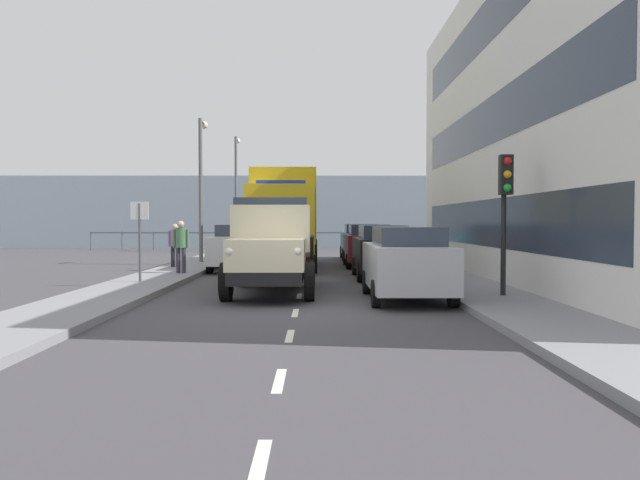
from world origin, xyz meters
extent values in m
plane|color=#423F44|center=(0.00, -8.39, 0.00)|extent=(80.00, 80.00, 0.00)
cube|color=gray|center=(-4.50, -8.39, 0.07)|extent=(2.05, 37.47, 0.15)
cube|color=gray|center=(4.50, -8.39, 0.07)|extent=(2.05, 37.47, 0.15)
cube|color=silver|center=(0.00, 8.34, 0.00)|extent=(0.12, 1.10, 0.01)
cube|color=silver|center=(0.00, 5.85, 0.00)|extent=(0.12, 1.10, 0.01)
cube|color=silver|center=(0.00, 3.05, 0.00)|extent=(0.12, 1.10, 0.01)
cube|color=silver|center=(0.00, 0.55, 0.00)|extent=(0.12, 1.10, 0.01)
cube|color=silver|center=(0.00, -2.26, 0.00)|extent=(0.12, 1.10, 0.01)
cube|color=silver|center=(0.00, -4.85, 0.00)|extent=(0.12, 1.10, 0.01)
cube|color=silver|center=(0.00, -7.54, 0.00)|extent=(0.12, 1.10, 0.01)
cube|color=silver|center=(0.00, -10.18, 0.00)|extent=(0.12, 1.10, 0.01)
cube|color=silver|center=(0.00, -12.39, 0.00)|extent=(0.12, 1.10, 0.01)
cube|color=silver|center=(0.00, -15.06, 0.00)|extent=(0.12, 1.10, 0.01)
cube|color=silver|center=(0.00, -17.38, 0.00)|extent=(0.12, 1.10, 0.01)
cube|color=silver|center=(0.00, -19.64, 0.00)|extent=(0.12, 1.10, 0.01)
cube|color=silver|center=(0.00, -22.15, 0.00)|extent=(0.12, 1.10, 0.01)
cube|color=silver|center=(0.00, -24.92, 0.00)|extent=(0.12, 1.10, 0.01)
cube|color=silver|center=(-9.69, -5.63, 4.86)|extent=(8.34, 20.48, 9.71)
cube|color=#2D3847|center=(-5.55, -5.63, 1.80)|extent=(0.08, 17.41, 1.40)
cube|color=#2D3847|center=(-5.55, -5.63, 4.80)|extent=(0.08, 17.41, 1.40)
cube|color=#2D3847|center=(-5.55, -5.63, 7.80)|extent=(0.08, 17.41, 1.40)
cube|color=#8C9EAD|center=(0.00, -30.13, 2.50)|extent=(80.00, 0.80, 5.00)
cylinder|color=#4C5156|center=(-14.00, -26.53, 0.60)|extent=(0.08, 0.08, 1.20)
cylinder|color=#4C5156|center=(-12.00, -26.53, 0.60)|extent=(0.08, 0.08, 1.20)
cylinder|color=#4C5156|center=(-10.00, -26.53, 0.60)|extent=(0.08, 0.08, 1.20)
cylinder|color=#4C5156|center=(-8.00, -26.53, 0.60)|extent=(0.08, 0.08, 1.20)
cylinder|color=#4C5156|center=(-6.00, -26.53, 0.60)|extent=(0.08, 0.08, 1.20)
cylinder|color=#4C5156|center=(-4.00, -26.53, 0.60)|extent=(0.08, 0.08, 1.20)
cylinder|color=#4C5156|center=(-2.00, -26.53, 0.60)|extent=(0.08, 0.08, 1.20)
cylinder|color=#4C5156|center=(0.00, -26.53, 0.60)|extent=(0.08, 0.08, 1.20)
cylinder|color=#4C5156|center=(2.00, -26.53, 0.60)|extent=(0.08, 0.08, 1.20)
cylinder|color=#4C5156|center=(4.00, -26.53, 0.60)|extent=(0.08, 0.08, 1.20)
cylinder|color=#4C5156|center=(6.00, -26.53, 0.60)|extent=(0.08, 0.08, 1.20)
cylinder|color=#4C5156|center=(8.00, -26.53, 0.60)|extent=(0.08, 0.08, 1.20)
cylinder|color=#4C5156|center=(10.00, -26.53, 0.60)|extent=(0.08, 0.08, 1.20)
cylinder|color=#4C5156|center=(12.00, -26.53, 0.60)|extent=(0.08, 0.08, 1.20)
cylinder|color=#4C5156|center=(14.00, -26.53, 0.60)|extent=(0.08, 0.08, 1.20)
cube|color=#4C5156|center=(0.00, -26.53, 1.12)|extent=(28.00, 0.08, 0.08)
cube|color=black|center=(0.70, -3.02, 0.60)|extent=(1.64, 5.60, 0.30)
cube|color=beige|center=(0.70, -1.17, 1.10)|extent=(1.72, 1.90, 0.70)
cube|color=silver|center=(0.70, -0.27, 1.07)|extent=(1.16, 0.08, 0.56)
sphere|color=white|center=(-0.03, -0.27, 1.20)|extent=(0.20, 0.20, 0.20)
sphere|color=white|center=(1.44, -0.27, 1.20)|extent=(0.20, 0.20, 0.20)
cube|color=beige|center=(0.70, -2.68, 1.67)|extent=(1.93, 1.34, 1.15)
cube|color=#2D3847|center=(0.70, -2.68, 2.15)|extent=(1.78, 1.23, 0.56)
cube|color=#2D2319|center=(0.70, -4.36, 0.83)|extent=(2.10, 2.80, 0.16)
cube|color=black|center=(-0.30, -4.36, 1.15)|extent=(0.08, 2.80, 0.56)
cube|color=black|center=(1.71, -4.36, 1.15)|extent=(0.08, 2.80, 0.56)
cylinder|color=black|center=(-0.26, -1.34, 0.45)|extent=(0.24, 0.90, 0.90)
cylinder|color=black|center=(1.67, -1.34, 0.45)|extent=(0.24, 0.90, 0.90)
cylinder|color=black|center=(-0.26, -4.56, 0.45)|extent=(0.24, 0.90, 0.90)
cylinder|color=black|center=(1.67, -4.56, 0.45)|extent=(0.24, 0.90, 0.90)
cube|color=gold|center=(0.84, -8.98, 1.82)|extent=(2.40, 2.21, 2.60)
cube|color=#2D3847|center=(0.84, -8.98, 2.39)|extent=(2.20, 2.04, 0.80)
cube|color=#1933B2|center=(0.84, -8.98, 3.22)|extent=(1.75, 0.20, 0.16)
cube|color=gold|center=(0.84, -12.97, 2.37)|extent=(2.50, 5.95, 3.00)
cube|color=black|center=(0.84, -12.04, 0.70)|extent=(2.00, 8.07, 0.36)
cylinder|color=black|center=(-0.31, -9.06, 0.52)|extent=(0.28, 1.04, 1.04)
cylinder|color=black|center=(1.99, -9.06, 0.52)|extent=(0.28, 1.04, 1.04)
cylinder|color=black|center=(-0.31, -12.68, 0.52)|extent=(0.28, 1.04, 1.04)
cylinder|color=black|center=(1.99, -12.68, 0.52)|extent=(0.28, 1.04, 1.04)
cylinder|color=black|center=(-0.31, -14.80, 0.52)|extent=(0.28, 1.04, 1.04)
cylinder|color=black|center=(1.99, -14.80, 0.52)|extent=(0.28, 1.04, 1.04)
cube|color=#B7BABF|center=(-2.52, -1.47, 0.80)|extent=(1.75, 4.05, 1.00)
cube|color=#2D3847|center=(-2.52, -1.27, 1.51)|extent=(1.43, 2.23, 0.42)
cylinder|color=black|center=(-1.70, -2.72, 0.30)|extent=(0.18, 0.60, 0.60)
cylinder|color=black|center=(-3.35, -2.72, 0.30)|extent=(0.18, 0.60, 0.60)
cylinder|color=black|center=(-1.70, -0.21, 0.30)|extent=(0.18, 0.60, 0.60)
cylinder|color=black|center=(-3.35, -0.21, 0.30)|extent=(0.18, 0.60, 0.60)
cube|color=black|center=(-2.52, -7.02, 0.80)|extent=(1.65, 4.17, 1.00)
cube|color=#2D3847|center=(-2.52, -6.82, 1.51)|extent=(1.36, 2.29, 0.42)
cylinder|color=black|center=(-1.74, -8.32, 0.30)|extent=(0.18, 0.60, 0.60)
cylinder|color=black|center=(-3.31, -8.32, 0.30)|extent=(0.18, 0.60, 0.60)
cylinder|color=black|center=(-1.74, -5.73, 0.30)|extent=(0.18, 0.60, 0.60)
cylinder|color=black|center=(-3.31, -5.73, 0.30)|extent=(0.18, 0.60, 0.60)
cube|color=maroon|center=(-2.52, -12.15, 0.80)|extent=(1.84, 3.82, 1.00)
cube|color=#2D3847|center=(-2.52, -11.95, 1.51)|extent=(1.51, 2.10, 0.42)
cylinder|color=black|center=(-1.65, -13.34, 0.30)|extent=(0.18, 0.60, 0.60)
cylinder|color=black|center=(-3.40, -13.34, 0.30)|extent=(0.18, 0.60, 0.60)
cylinder|color=black|center=(-1.65, -10.97, 0.30)|extent=(0.18, 0.60, 0.60)
cylinder|color=black|center=(-3.40, -10.97, 0.30)|extent=(0.18, 0.60, 0.60)
cube|color=#1E6670|center=(-2.52, -16.85, 0.80)|extent=(1.76, 4.06, 1.00)
cube|color=#2D3847|center=(-2.52, -16.65, 1.51)|extent=(1.44, 2.23, 0.42)
cylinder|color=black|center=(-1.69, -18.11, 0.30)|extent=(0.18, 0.60, 0.60)
cylinder|color=black|center=(-3.36, -18.11, 0.30)|extent=(0.18, 0.60, 0.60)
cylinder|color=black|center=(-1.69, -15.59, 0.30)|extent=(0.18, 0.60, 0.60)
cylinder|color=black|center=(-3.36, -15.59, 0.30)|extent=(0.18, 0.60, 0.60)
cube|color=white|center=(2.52, -10.12, 0.80)|extent=(1.72, 4.10, 1.00)
cube|color=#2D3847|center=(2.52, -10.32, 1.51)|extent=(1.41, 2.26, 0.42)
cylinder|color=black|center=(1.71, -8.84, 0.30)|extent=(0.18, 0.60, 0.60)
cylinder|color=black|center=(3.34, -8.84, 0.30)|extent=(0.18, 0.60, 0.60)
cylinder|color=black|center=(1.71, -11.39, 0.30)|extent=(0.18, 0.60, 0.60)
cylinder|color=black|center=(3.34, -11.39, 0.30)|extent=(0.18, 0.60, 0.60)
cube|color=navy|center=(2.52, -15.73, 0.80)|extent=(1.80, 4.69, 1.00)
cube|color=#2D3847|center=(2.52, -15.93, 1.51)|extent=(1.48, 2.58, 0.42)
cylinder|color=black|center=(1.67, -14.27, 0.30)|extent=(0.18, 0.60, 0.60)
cylinder|color=black|center=(3.38, -14.27, 0.30)|extent=(0.18, 0.60, 0.60)
cylinder|color=black|center=(1.67, -17.18, 0.30)|extent=(0.18, 0.60, 0.60)
cylinder|color=black|center=(3.38, -17.18, 0.30)|extent=(0.18, 0.60, 0.60)
cube|color=slate|center=(2.52, -22.21, 0.80)|extent=(1.83, 4.00, 1.00)
cube|color=#2D3847|center=(2.52, -22.41, 1.51)|extent=(1.50, 2.20, 0.42)
cylinder|color=black|center=(1.66, -20.96, 0.30)|extent=(0.18, 0.60, 0.60)
cylinder|color=black|center=(3.39, -20.96, 0.30)|extent=(0.18, 0.60, 0.60)
cylinder|color=black|center=(1.66, -23.45, 0.30)|extent=(0.18, 0.60, 0.60)
cylinder|color=black|center=(3.39, -23.45, 0.30)|extent=(0.18, 0.60, 0.60)
cylinder|color=#383342|center=(3.95, -7.38, 0.57)|extent=(0.14, 0.14, 0.83)
cylinder|color=#383342|center=(4.13, -7.38, 0.57)|extent=(0.14, 0.14, 0.83)
cylinder|color=#47724C|center=(4.04, -7.38, 1.31)|extent=(0.34, 0.34, 0.66)
cylinder|color=#47724C|center=(3.82, -7.38, 1.28)|extent=(0.09, 0.09, 0.60)
cylinder|color=#47724C|center=(4.26, -7.38, 1.28)|extent=(0.09, 0.09, 0.60)
sphere|color=tan|center=(4.04, -7.38, 1.75)|extent=(0.22, 0.22, 0.22)
cylinder|color=black|center=(4.76, -10.10, 0.54)|extent=(0.14, 0.14, 0.78)
cylinder|color=black|center=(4.94, -10.10, 0.54)|extent=(0.14, 0.14, 0.78)
cylinder|color=gray|center=(4.85, -10.10, 1.23)|extent=(0.34, 0.34, 0.61)
cylinder|color=gray|center=(4.63, -10.10, 1.20)|extent=(0.09, 0.09, 0.56)
cylinder|color=gray|center=(5.07, -10.10, 1.20)|extent=(0.09, 0.09, 0.56)
sphere|color=tan|center=(4.85, -10.10, 1.64)|extent=(0.21, 0.21, 0.21)
cylinder|color=black|center=(-4.71, -1.19, 1.75)|extent=(0.12, 0.12, 3.20)
cube|color=black|center=(-4.71, -1.05, 2.90)|extent=(0.28, 0.24, 0.90)
sphere|color=red|center=(-4.71, -0.93, 3.20)|extent=(0.18, 0.18, 0.18)
sphere|color=orange|center=(-4.71, -0.93, 2.90)|extent=(0.18, 0.18, 0.18)
sphere|color=green|center=(-4.71, -0.93, 2.60)|extent=(0.18, 0.18, 0.18)
cylinder|color=#59595B|center=(4.45, -13.08, 3.16)|extent=(0.16, 0.16, 6.01)
cylinder|color=#59595B|center=(4.45, -13.53, 6.06)|extent=(0.10, 0.90, 0.10)
sphere|color=silver|center=(4.45, -13.98, 6.01)|extent=(0.32, 0.32, 0.32)
cylinder|color=#59595B|center=(4.41, -24.12, 3.53)|extent=(0.16, 0.16, 6.76)
cylinder|color=#59595B|center=(4.41, -24.57, 6.81)|extent=(0.10, 0.90, 0.10)
sphere|color=silver|center=(4.41, -25.02, 6.76)|extent=(0.32, 0.32, 0.32)
cylinder|color=#4C4C4C|center=(4.55, -4.45, 1.25)|extent=(0.07, 0.07, 2.20)
cube|color=silver|center=(4.55, -4.45, 2.15)|extent=(0.50, 0.04, 0.50)
camera|label=1|loc=(-0.44, 12.96, 1.85)|focal=34.76mm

